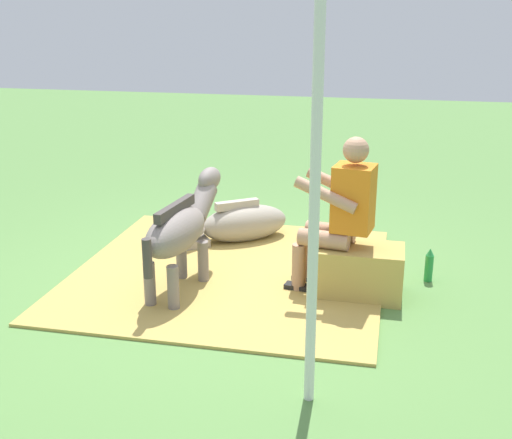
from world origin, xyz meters
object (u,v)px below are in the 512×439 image
at_px(soda_bottle, 429,265).
at_px(pony_standing, 181,228).
at_px(tent_pole_left, 314,203).
at_px(person_seated, 339,210).
at_px(pony_lying, 235,223).
at_px(hay_bale, 356,271).

bearing_deg(soda_bottle, pony_standing, 17.43).
bearing_deg(tent_pole_left, person_seated, -90.29).
relative_size(pony_standing, pony_lying, 1.08).
xyz_separation_m(soda_bottle, tent_pole_left, (0.75, 1.94, 1.07)).
bearing_deg(hay_bale, tent_pole_left, 83.83).
distance_m(pony_standing, pony_lying, 1.27).
height_order(pony_standing, pony_lying, pony_standing).
xyz_separation_m(hay_bale, pony_standing, (1.39, 0.21, 0.33)).
bearing_deg(pony_lying, soda_bottle, 162.08).
bearing_deg(pony_standing, soda_bottle, -162.57).
relative_size(person_seated, soda_bottle, 4.38).
height_order(pony_lying, tent_pole_left, tent_pole_left).
relative_size(person_seated, pony_standing, 0.96).
bearing_deg(tent_pole_left, pony_lying, -66.86).
height_order(pony_standing, tent_pole_left, tent_pole_left).
height_order(pony_lying, soda_bottle, pony_lying).
distance_m(person_seated, pony_lying, 1.55).
xyz_separation_m(pony_standing, tent_pole_left, (-1.22, 1.32, 0.68)).
relative_size(soda_bottle, tent_pole_left, 0.12).
bearing_deg(pony_lying, pony_standing, 83.39).
distance_m(hay_bale, soda_bottle, 0.71).
xyz_separation_m(hay_bale, person_seated, (0.16, -0.02, 0.49)).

